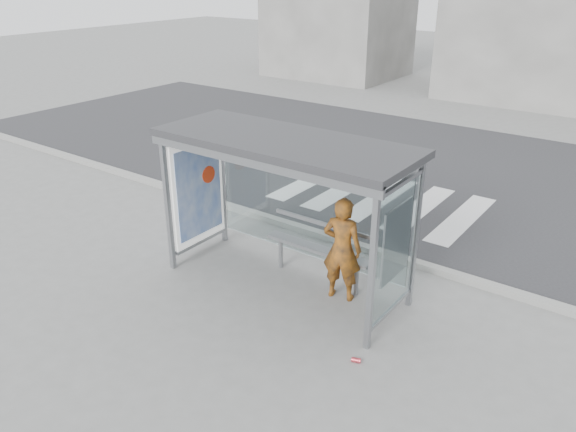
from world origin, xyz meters
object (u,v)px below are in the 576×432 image
object	(u,v)px
soda_can	(356,360)
bus_shelter	(268,171)
bench	(318,248)
person	(342,249)

from	to	relation	value
soda_can	bus_shelter	bearing A→B (deg)	154.73
soda_can	bench	bearing A→B (deg)	136.88
person	bus_shelter	bearing A→B (deg)	-3.82
person	bench	size ratio (longest dim) A/B	0.88
person	soda_can	bearing A→B (deg)	116.84
bench	bus_shelter	bearing A→B (deg)	-149.33
person	soda_can	xyz separation A→B (m)	(1.07, -1.33, -0.85)
bus_shelter	bench	size ratio (longest dim) A/B	2.10
bus_shelter	soda_can	xyz separation A→B (m)	(2.41, -1.14, -1.95)
person	bench	distance (m)	0.71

